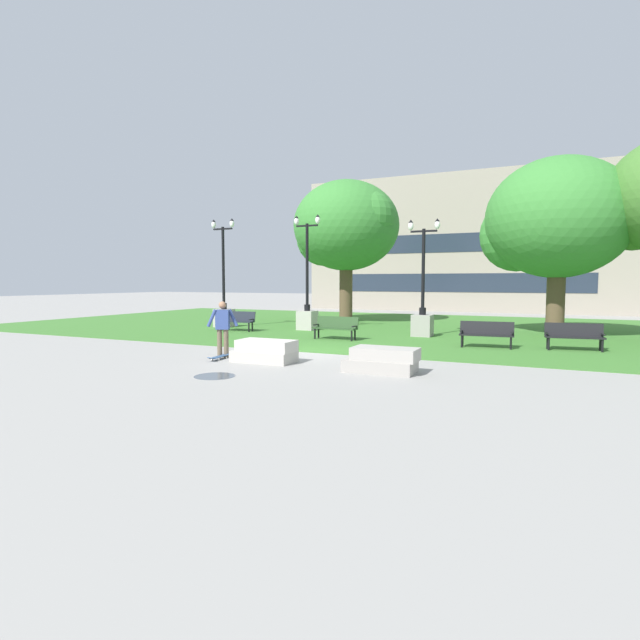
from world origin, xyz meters
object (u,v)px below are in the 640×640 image
at_px(park_bench_far_right, 486,333).
at_px(lamp_post_left, 423,313).
at_px(park_bench_near_left, 336,326).
at_px(skateboard, 219,357).
at_px(lamp_post_right, 307,307).
at_px(park_bench_near_right, 574,335).
at_px(concrete_block_center, 265,351).
at_px(concrete_block_left, 382,360).
at_px(park_bench_far_left, 236,320).
at_px(person_skateboarder, 223,326).
at_px(lamp_post_center, 224,305).

relative_size(park_bench_far_right, lamp_post_left, 0.38).
xyz_separation_m(park_bench_near_left, park_bench_far_right, (5.71, -0.04, 0.00)).
xyz_separation_m(skateboard, park_bench_near_left, (1.20, 6.04, 0.45)).
distance_m(park_bench_near_left, lamp_post_right, 4.15).
xyz_separation_m(park_bench_near_right, lamp_post_left, (-5.59, 2.10, 0.47)).
bearing_deg(concrete_block_center, concrete_block_left, -2.41).
bearing_deg(lamp_post_left, park_bench_far_left, -170.64).
relative_size(concrete_block_center, park_bench_near_left, 1.00).
xyz_separation_m(person_skateboarder, lamp_post_center, (-5.87, 8.24, 0.14)).
bearing_deg(park_bench_far_left, concrete_block_left, -37.55).
height_order(park_bench_far_left, park_bench_far_right, same).
xyz_separation_m(skateboard, lamp_post_right, (-1.57, 9.08, 1.02)).
height_order(skateboard, lamp_post_right, lamp_post_right).
distance_m(concrete_block_left, skateboard, 5.04).
height_order(concrete_block_center, park_bench_far_right, park_bench_far_right).
relative_size(park_bench_far_left, park_bench_far_right, 1.00).
bearing_deg(park_bench_near_right, lamp_post_center, 172.20).
height_order(park_bench_near_right, lamp_post_right, lamp_post_right).
height_order(concrete_block_left, lamp_post_left, lamp_post_left).
distance_m(park_bench_near_right, park_bench_far_right, 2.78).
distance_m(park_bench_near_right, lamp_post_right, 11.51).
xyz_separation_m(lamp_post_right, lamp_post_center, (-4.47, -0.42, 0.00)).
relative_size(concrete_block_left, lamp_post_left, 0.38).
bearing_deg(concrete_block_left, park_bench_near_right, 54.58).
xyz_separation_m(park_bench_far_left, lamp_post_left, (8.37, 1.38, 0.47)).
distance_m(concrete_block_left, park_bench_near_right, 7.95).
distance_m(person_skateboarder, park_bench_near_right, 11.55).
relative_size(park_bench_far_right, lamp_post_right, 0.34).
relative_size(skateboard, lamp_post_center, 0.19).
relative_size(concrete_block_center, park_bench_near_right, 0.98).
bearing_deg(concrete_block_center, park_bench_far_left, 129.44).
bearing_deg(lamp_post_right, park_bench_near_right, -12.90).
xyz_separation_m(park_bench_near_left, lamp_post_left, (2.85, 2.57, 0.47)).
distance_m(person_skateboarder, lamp_post_center, 10.12).
distance_m(concrete_block_left, park_bench_near_left, 7.13).
distance_m(lamp_post_left, lamp_post_right, 5.63).
xyz_separation_m(concrete_block_center, lamp_post_center, (-7.51, 8.47, 0.80)).
xyz_separation_m(park_bench_near_left, lamp_post_right, (-2.77, 3.04, 0.56)).
relative_size(concrete_block_left, park_bench_far_right, 1.02).
relative_size(park_bench_near_right, park_bench_far_right, 1.01).
distance_m(skateboard, park_bench_far_left, 8.44).
bearing_deg(lamp_post_left, park_bench_near_left, -137.96).
bearing_deg(concrete_block_center, person_skateboarder, 171.88).
bearing_deg(park_bench_far_left, skateboard, -59.14).
bearing_deg(park_bench_near_left, park_bench_far_right, -0.44).
relative_size(park_bench_near_left, lamp_post_right, 0.34).
relative_size(concrete_block_left, lamp_post_right, 0.35).
bearing_deg(park_bench_near_left, park_bench_far_left, 167.85).
height_order(concrete_block_left, park_bench_far_left, park_bench_far_left).
bearing_deg(park_bench_far_left, lamp_post_center, 140.23).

